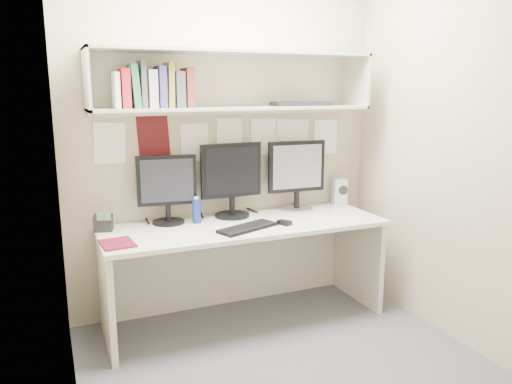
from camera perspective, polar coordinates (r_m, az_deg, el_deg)
name	(u,v)px	position (r m, az deg, el deg)	size (l,w,h in m)	color
floor	(283,362)	(3.28, 3.13, -18.82)	(2.40, 2.00, 0.01)	#4B4B50
wall_back	(227,138)	(3.76, -3.37, 6.13)	(2.40, 0.02, 2.60)	tan
wall_front	(400,184)	(2.01, 16.13, 0.87)	(2.40, 0.02, 2.60)	tan
wall_left	(60,166)	(2.56, -21.49, 2.73)	(0.02, 2.00, 2.60)	tan
wall_right	(449,145)	(3.54, 21.16, 5.03)	(0.02, 2.00, 2.60)	tan
desk	(244,272)	(3.66, -1.33, -9.09)	(2.00, 0.70, 0.73)	silver
overhead_hutch	(233,81)	(3.62, -2.69, 12.58)	(2.00, 0.38, 0.40)	beige
pinned_papers	(227,145)	(3.76, -3.33, 5.37)	(1.92, 0.01, 0.48)	white
monitor_left	(167,187)	(3.55, -10.14, 0.60)	(0.42, 0.23, 0.48)	black
monitor_center	(231,178)	(3.68, -2.83, 1.61)	(0.47, 0.26, 0.55)	black
monitor_right	(297,174)	(3.89, 4.66, 2.12)	(0.47, 0.26, 0.54)	#A5A5AA
keyboard	(248,228)	(3.39, -0.98, -4.10)	(0.44, 0.16, 0.02)	black
mouse	(284,223)	(3.51, 3.26, -3.52)	(0.06, 0.10, 0.03)	black
speaker	(339,191)	(4.15, 9.50, 0.06)	(0.13, 0.13, 0.22)	#B4B4AF
blue_bottle	(196,211)	(3.55, -6.82, -2.12)	(0.06, 0.06, 0.19)	navy
maroon_notebook	(117,243)	(3.18, -15.57, -5.69)	(0.19, 0.23, 0.01)	maroon
desk_phone	(103,223)	(3.50, -17.05, -3.36)	(0.14, 0.13, 0.14)	black
book_stack	(154,88)	(3.39, -11.59, 11.59)	(0.51, 0.19, 0.30)	white
hutch_tray	(301,104)	(3.79, 5.17, 10.01)	(0.44, 0.17, 0.03)	black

